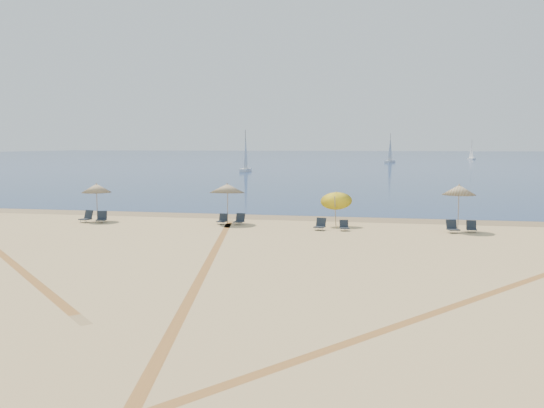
# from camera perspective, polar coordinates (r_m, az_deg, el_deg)

# --- Properties ---
(ground) EXTENTS (160.00, 160.00, 0.00)m
(ground) POSITION_cam_1_polar(r_m,az_deg,el_deg) (15.77, -14.83, -12.14)
(ground) COLOR tan
(ground) RESTS_ON ground
(ocean) EXTENTS (500.00, 500.00, 0.00)m
(ocean) POSITION_cam_1_polar(r_m,az_deg,el_deg) (238.56, 9.79, 4.68)
(ocean) COLOR #0C2151
(ocean) RESTS_ON ground
(wet_sand) EXTENTS (500.00, 500.00, 0.00)m
(wet_sand) POSITION_cam_1_polar(r_m,az_deg,el_deg) (38.32, 1.18, -1.32)
(wet_sand) COLOR olive
(wet_sand) RESTS_ON ground
(umbrella_1) EXTENTS (1.86, 1.86, 2.43)m
(umbrella_1) POSITION_cam_1_polar(r_m,az_deg,el_deg) (38.01, -17.01, 1.51)
(umbrella_1) COLOR gray
(umbrella_1) RESTS_ON ground
(umbrella_2) EXTENTS (2.20, 2.23, 2.50)m
(umbrella_2) POSITION_cam_1_polar(r_m,az_deg,el_deg) (35.26, -4.46, 1.55)
(umbrella_2) COLOR gray
(umbrella_2) RESTS_ON ground
(umbrella_3) EXTENTS (1.87, 1.93, 2.45)m
(umbrella_3) POSITION_cam_1_polar(r_m,az_deg,el_deg) (34.16, 6.38, 0.70)
(umbrella_3) COLOR gray
(umbrella_3) RESTS_ON ground
(umbrella_4) EXTENTS (1.86, 1.86, 2.65)m
(umbrella_4) POSITION_cam_1_polar(r_m,az_deg,el_deg) (33.67, 18.06, 1.33)
(umbrella_4) COLOR gray
(umbrella_4) RESTS_ON ground
(chair_1) EXTENTS (0.79, 0.86, 0.74)m
(chair_1) POSITION_cam_1_polar(r_m,az_deg,el_deg) (37.73, -17.89, -1.23)
(chair_1) COLOR black
(chair_1) RESTS_ON ground
(chair_2) EXTENTS (0.77, 0.84, 0.72)m
(chair_2) POSITION_cam_1_polar(r_m,az_deg,el_deg) (37.25, -16.53, -1.30)
(chair_2) COLOR black
(chair_2) RESTS_ON ground
(chair_3) EXTENTS (0.60, 0.68, 0.63)m
(chair_3) POSITION_cam_1_polar(r_m,az_deg,el_deg) (35.21, -4.94, -1.54)
(chair_3) COLOR black
(chair_3) RESTS_ON ground
(chair_4) EXTENTS (0.66, 0.74, 0.68)m
(chair_4) POSITION_cam_1_polar(r_m,az_deg,el_deg) (34.90, -3.24, -1.56)
(chair_4) COLOR black
(chair_4) RESTS_ON ground
(chair_5) EXTENTS (0.69, 0.77, 0.68)m
(chair_5) POSITION_cam_1_polar(r_m,az_deg,el_deg) (32.77, 4.81, -2.06)
(chair_5) COLOR black
(chair_5) RESTS_ON ground
(chair_6) EXTENTS (0.61, 0.67, 0.59)m
(chair_6) POSITION_cam_1_polar(r_m,az_deg,el_deg) (32.66, 7.17, -2.18)
(chair_6) COLOR black
(chair_6) RESTS_ON ground
(chair_7) EXTENTS (0.76, 0.83, 0.70)m
(chair_7) POSITION_cam_1_polar(r_m,az_deg,el_deg) (33.16, 17.46, -2.20)
(chair_7) COLOR black
(chair_7) RESTS_ON ground
(chair_8) EXTENTS (0.55, 0.64, 0.64)m
(chair_8) POSITION_cam_1_polar(r_m,az_deg,el_deg) (33.69, 19.17, -2.18)
(chair_8) COLOR black
(chair_8) RESTS_ON ground
(sailboat_0) EXTENTS (2.87, 5.44, 7.87)m
(sailboat_0) POSITION_cam_1_polar(r_m,az_deg,el_deg) (157.69, 11.64, 4.91)
(sailboat_0) COLOR white
(sailboat_0) RESTS_ON ocean
(sailboat_1) EXTENTS (2.28, 4.45, 6.42)m
(sailboat_1) POSITION_cam_1_polar(r_m,az_deg,el_deg) (197.30, 19.17, 4.75)
(sailboat_1) COLOR white
(sailboat_1) RESTS_ON ocean
(sailboat_2) EXTENTS (1.52, 5.04, 7.43)m
(sailboat_2) POSITION_cam_1_polar(r_m,az_deg,el_deg) (102.98, -2.63, 4.47)
(sailboat_2) COLOR white
(sailboat_2) RESTS_ON ocean
(tire_tracks) EXTENTS (61.25, 45.49, 0.00)m
(tire_tracks) POSITION_cam_1_polar(r_m,az_deg,el_deg) (23.08, -7.98, -6.23)
(tire_tracks) COLOR tan
(tire_tracks) RESTS_ON ground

